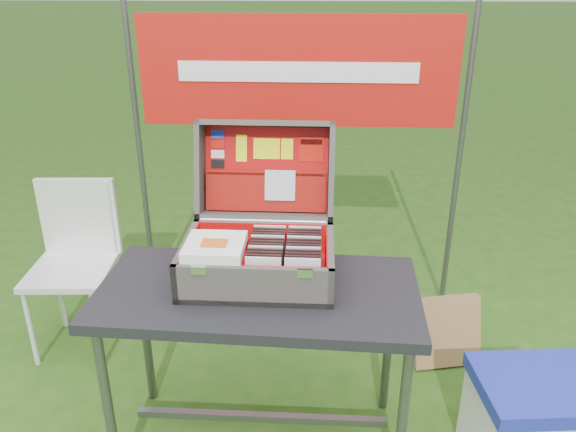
# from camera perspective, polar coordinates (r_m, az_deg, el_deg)

# --- Properties ---
(table) EXTENTS (1.17, 0.61, 0.72)m
(table) POSITION_cam_1_polar(r_m,az_deg,el_deg) (2.23, -2.87, -15.25)
(table) COLOR #242429
(table) RESTS_ON ground
(table_top) EXTENTS (1.17, 0.61, 0.04)m
(table_top) POSITION_cam_1_polar(r_m,az_deg,el_deg) (2.03, -3.06, -7.78)
(table_top) COLOR #242429
(table_top) RESTS_ON ground
(table_leg_fl) EXTENTS (0.04, 0.04, 0.68)m
(table_leg_fl) POSITION_cam_1_polar(r_m,az_deg,el_deg) (2.18, -17.78, -18.22)
(table_leg_fl) COLOR #59595B
(table_leg_fl) RESTS_ON ground
(table_leg_fr) EXTENTS (0.04, 0.04, 0.68)m
(table_leg_fr) POSITION_cam_1_polar(r_m,az_deg,el_deg) (2.08, 11.53, -19.81)
(table_leg_fr) COLOR #59595B
(table_leg_fr) RESTS_ON ground
(table_leg_bl) EXTENTS (0.04, 0.04, 0.68)m
(table_leg_bl) POSITION_cam_1_polar(r_m,az_deg,el_deg) (2.52, -14.25, -11.52)
(table_leg_bl) COLOR #59595B
(table_leg_bl) RESTS_ON ground
(table_leg_br) EXTENTS (0.04, 0.04, 0.68)m
(table_leg_br) POSITION_cam_1_polar(r_m,az_deg,el_deg) (2.43, 10.14, -12.51)
(table_leg_br) COLOR #59595B
(table_leg_br) RESTS_ON ground
(table_brace) EXTENTS (1.00, 0.03, 0.03)m
(table_brace) POSITION_cam_1_polar(r_m,az_deg,el_deg) (2.38, -2.75, -19.73)
(table_brace) COLOR #59595B
(table_brace) RESTS_ON ground
(suitcase) EXTENTS (0.55, 0.55, 0.50)m
(suitcase) POSITION_cam_1_polar(r_m,az_deg,el_deg) (2.02, -2.97, 0.67)
(suitcase) COLOR #47433E
(suitcase) RESTS_ON table
(suitcase_base_bottom) EXTENTS (0.55, 0.39, 0.02)m
(suitcase_base_bottom) POSITION_cam_1_polar(r_m,az_deg,el_deg) (2.08, -3.01, -6.10)
(suitcase_base_bottom) COLOR #47433E
(suitcase_base_bottom) RESTS_ON table_top
(suitcase_base_wall_front) EXTENTS (0.55, 0.02, 0.15)m
(suitcase_base_wall_front) POSITION_cam_1_polar(r_m,az_deg,el_deg) (1.89, -3.64, -7.20)
(suitcase_base_wall_front) COLOR #47433E
(suitcase_base_wall_front) RESTS_ON table_top
(suitcase_base_wall_back) EXTENTS (0.55, 0.02, 0.15)m
(suitcase_base_wall_back) POSITION_cam_1_polar(r_m,az_deg,el_deg) (2.21, -2.53, -2.35)
(suitcase_base_wall_back) COLOR #47433E
(suitcase_base_wall_back) RESTS_ON table_top
(suitcase_base_wall_left) EXTENTS (0.02, 0.39, 0.15)m
(suitcase_base_wall_left) POSITION_cam_1_polar(r_m,az_deg,el_deg) (2.09, -10.22, -4.32)
(suitcase_base_wall_left) COLOR #47433E
(suitcase_base_wall_left) RESTS_ON table_top
(suitcase_base_wall_right) EXTENTS (0.02, 0.39, 0.15)m
(suitcase_base_wall_right) POSITION_cam_1_polar(r_m,az_deg,el_deg) (2.04, 4.33, -4.78)
(suitcase_base_wall_right) COLOR #47433E
(suitcase_base_wall_right) RESTS_ON table_top
(suitcase_liner_floor) EXTENTS (0.50, 0.35, 0.01)m
(suitcase_liner_floor) POSITION_cam_1_polar(r_m,az_deg,el_deg) (2.07, -3.01, -5.77)
(suitcase_liner_floor) COLOR #C50407
(suitcase_liner_floor) RESTS_ON suitcase_base_bottom
(suitcase_latch_left) EXTENTS (0.05, 0.01, 0.03)m
(suitcase_latch_left) POSITION_cam_1_polar(r_m,az_deg,el_deg) (1.88, -9.08, -5.48)
(suitcase_latch_left) COLOR silver
(suitcase_latch_left) RESTS_ON suitcase_base_wall_front
(suitcase_latch_right) EXTENTS (0.05, 0.01, 0.03)m
(suitcase_latch_right) POSITION_cam_1_polar(r_m,az_deg,el_deg) (1.84, 1.74, -5.85)
(suitcase_latch_right) COLOR silver
(suitcase_latch_right) RESTS_ON suitcase_base_wall_front
(suitcase_hinge) EXTENTS (0.49, 0.02, 0.02)m
(suitcase_hinge) POSITION_cam_1_polar(r_m,az_deg,el_deg) (2.19, -2.54, -0.51)
(suitcase_hinge) COLOR silver
(suitcase_hinge) RESTS_ON suitcase_base_wall_back
(suitcase_lid_back) EXTENTS (0.55, 0.12, 0.38)m
(suitcase_lid_back) POSITION_cam_1_polar(r_m,az_deg,el_deg) (2.30, -2.16, 4.79)
(suitcase_lid_back) COLOR #47433E
(suitcase_lid_back) RESTS_ON suitcase_base_wall_back
(suitcase_lid_rim_far) EXTENTS (0.55, 0.15, 0.06)m
(suitcase_lid_rim_far) POSITION_cam_1_polar(r_m,az_deg,el_deg) (2.24, -2.26, 9.40)
(suitcase_lid_rim_far) COLOR #47433E
(suitcase_lid_rim_far) RESTS_ON suitcase_lid_back
(suitcase_lid_rim_near) EXTENTS (0.55, 0.15, 0.06)m
(suitcase_lid_rim_near) POSITION_cam_1_polar(r_m,az_deg,el_deg) (2.26, -2.35, 0.03)
(suitcase_lid_rim_near) COLOR #47433E
(suitcase_lid_rim_near) RESTS_ON suitcase_lid_back
(suitcase_lid_rim_left) EXTENTS (0.02, 0.24, 0.41)m
(suitcase_lid_rim_left) POSITION_cam_1_polar(r_m,az_deg,el_deg) (2.28, -8.89, 4.77)
(suitcase_lid_rim_left) COLOR #47433E
(suitcase_lid_rim_left) RESTS_ON suitcase_lid_back
(suitcase_lid_rim_right) EXTENTS (0.02, 0.24, 0.41)m
(suitcase_lid_rim_right) POSITION_cam_1_polar(r_m,az_deg,el_deg) (2.23, 4.42, 4.56)
(suitcase_lid_rim_right) COLOR #47433E
(suitcase_lid_rim_right) RESTS_ON suitcase_lid_back
(suitcase_lid_liner) EXTENTS (0.50, 0.10, 0.33)m
(suitcase_lid_liner) POSITION_cam_1_polar(r_m,az_deg,el_deg) (2.29, -2.19, 4.77)
(suitcase_lid_liner) COLOR #C50407
(suitcase_lid_liner) RESTS_ON suitcase_lid_back
(suitcase_liner_wall_front) EXTENTS (0.50, 0.01, 0.12)m
(suitcase_liner_wall_front) POSITION_cam_1_polar(r_m,az_deg,el_deg) (1.89, -3.60, -6.71)
(suitcase_liner_wall_front) COLOR #C50407
(suitcase_liner_wall_front) RESTS_ON suitcase_base_bottom
(suitcase_liner_wall_back) EXTENTS (0.50, 0.01, 0.12)m
(suitcase_liner_wall_back) POSITION_cam_1_polar(r_m,az_deg,el_deg) (2.19, -2.57, -2.25)
(suitcase_liner_wall_back) COLOR #C50407
(suitcase_liner_wall_back) RESTS_ON suitcase_base_bottom
(suitcase_liner_wall_left) EXTENTS (0.01, 0.35, 0.12)m
(suitcase_liner_wall_left) POSITION_cam_1_polar(r_m,az_deg,el_deg) (2.08, -9.87, -4.08)
(suitcase_liner_wall_left) COLOR #C50407
(suitcase_liner_wall_left) RESTS_ON suitcase_base_bottom
(suitcase_liner_wall_right) EXTENTS (0.01, 0.35, 0.12)m
(suitcase_liner_wall_right) POSITION_cam_1_polar(r_m,az_deg,el_deg) (2.03, 3.95, -4.50)
(suitcase_liner_wall_right) COLOR #C50407
(suitcase_liner_wall_right) RESTS_ON suitcase_base_bottom
(suitcase_lid_pocket) EXTENTS (0.48, 0.07, 0.16)m
(suitcase_lid_pocket) POSITION_cam_1_polar(r_m,az_deg,el_deg) (2.28, -2.26, 2.47)
(suitcase_lid_pocket) COLOR maroon
(suitcase_lid_pocket) RESTS_ON suitcase_lid_liner
(suitcase_pocket_edge) EXTENTS (0.47, 0.02, 0.02)m
(suitcase_pocket_edge) POSITION_cam_1_polar(r_m,az_deg,el_deg) (2.27, -2.25, 4.42)
(suitcase_pocket_edge) COLOR maroon
(suitcase_pocket_edge) RESTS_ON suitcase_lid_pocket
(suitcase_pocket_cd) EXTENTS (0.12, 0.04, 0.12)m
(suitcase_pocket_cd) POSITION_cam_1_polar(r_m,az_deg,el_deg) (2.25, -0.81, 3.14)
(suitcase_pocket_cd) COLOR silver
(suitcase_pocket_cd) RESTS_ON suitcase_lid_pocket
(lid_sticker_cc_a) EXTENTS (0.05, 0.01, 0.03)m
(lid_sticker_cc_a) POSITION_cam_1_polar(r_m,az_deg,el_deg) (2.31, -7.16, 8.25)
(lid_sticker_cc_a) COLOR #1933B2
(lid_sticker_cc_a) RESTS_ON suitcase_lid_liner
(lid_sticker_cc_b) EXTENTS (0.05, 0.01, 0.03)m
(lid_sticker_cc_b) POSITION_cam_1_polar(r_m,az_deg,el_deg) (2.31, -7.16, 7.25)
(lid_sticker_cc_b) COLOR red
(lid_sticker_cc_b) RESTS_ON suitcase_lid_liner
(lid_sticker_cc_c) EXTENTS (0.05, 0.01, 0.03)m
(lid_sticker_cc_c) POSITION_cam_1_polar(r_m,az_deg,el_deg) (2.31, -7.16, 6.26)
(lid_sticker_cc_c) COLOR white
(lid_sticker_cc_c) RESTS_ON suitcase_lid_liner
(lid_sticker_cc_d) EXTENTS (0.05, 0.01, 0.03)m
(lid_sticker_cc_d) POSITION_cam_1_polar(r_m,az_deg,el_deg) (2.31, -7.16, 5.27)
(lid_sticker_cc_d) COLOR black
(lid_sticker_cc_d) RESTS_ON suitcase_lid_liner
(lid_card_neon_tall) EXTENTS (0.04, 0.03, 0.10)m
(lid_card_neon_tall) POSITION_cam_1_polar(r_m,az_deg,el_deg) (2.29, -4.75, 6.87)
(lid_card_neon_tall) COLOR #ECF90A
(lid_card_neon_tall) RESTS_ON suitcase_lid_liner
(lid_card_neon_main) EXTENTS (0.11, 0.02, 0.08)m
(lid_card_neon_main) POSITION_cam_1_polar(r_m,az_deg,el_deg) (2.28, -2.18, 6.85)
(lid_card_neon_main) COLOR #ECF90A
(lid_card_neon_main) RESTS_ON suitcase_lid_liner
(lid_card_neon_small) EXTENTS (0.05, 0.02, 0.08)m
(lid_card_neon_small) POSITION_cam_1_polar(r_m,az_deg,el_deg) (2.27, -0.09, 6.82)
(lid_card_neon_small) COLOR #ECF90A
(lid_card_neon_small) RESTS_ON suitcase_lid_liner
(lid_sticker_band) EXTENTS (0.10, 0.03, 0.09)m
(lid_sticker_band) POSITION_cam_1_polar(r_m,az_deg,el_deg) (2.27, 2.38, 6.77)
(lid_sticker_band) COLOR red
(lid_sticker_band) RESTS_ON suitcase_lid_liner
(lid_sticker_band_bar) EXTENTS (0.09, 0.01, 0.02)m
(lid_sticker_band_bar) POSITION_cam_1_polar(r_m,az_deg,el_deg) (2.27, 2.39, 7.53)
(lid_sticker_band_bar) COLOR black
(lid_sticker_band_bar) RESTS_ON suitcase_lid_liner
(cd_left_0) EXTENTS (0.12, 0.01, 0.14)m
(cd_left_0) POSITION_cam_1_polar(r_m,az_deg,el_deg) (1.90, -2.51, -6.08)
(cd_left_0) COLOR silver
(cd_left_0) RESTS_ON suitcase_liner_floor
(cd_left_1) EXTENTS (0.12, 0.01, 0.14)m
(cd_left_1) POSITION_cam_1_polar(r_m,az_deg,el_deg) (1.92, -2.45, -5.77)
(cd_left_1) COLOR black
(cd_left_1) RESTS_ON suitcase_liner_floor
(cd_left_2) EXTENTS (0.12, 0.01, 0.14)m
(cd_left_2) POSITION_cam_1_polar(r_m,az_deg,el_deg) (1.94, -2.38, -5.46)
(cd_left_2) COLOR black
(cd_left_2) RESTS_ON suitcase_liner_floor
(cd_left_3) EXTENTS (0.12, 0.01, 0.14)m
(cd_left_3) POSITION_cam_1_polar(r_m,az_deg,el_deg) (1.96, -2.32, -5.16)
(cd_left_3) COLOR black
(cd_left_3) RESTS_ON suitcase_liner_floor
(cd_left_4) EXTENTS (0.12, 0.01, 0.14)m
(cd_left_4) POSITION_cam_1_polar(r_m,az_deg,el_deg) (1.98, -2.27, -4.86)
(cd_left_4) COLOR silver
(cd_left_4) RESTS_ON suitcase_liner_floor
(cd_left_5) EXTENTS (0.12, 0.01, 0.14)m
(cd_left_5) POSITION_cam_1_polar(r_m,az_deg,el_deg) (2.00, -2.21, -4.57)
(cd_left_5) COLOR black
(cd_left_5) RESTS_ON suitcase_liner_floor
(cd_left_6) EXTENTS (0.12, 0.01, 0.14)m
(cd_left_6) POSITION_cam_1_polar(r_m,az_deg,el_deg) (2.02, -2.15, -4.29)
(cd_left_6) COLOR black
(cd_left_6) RESTS_ON suitcase_liner_floor
(cd_left_7) EXTENTS (0.12, 0.01, 0.14)m
(cd_left_7) POSITION_cam_1_polar(r_m,az_deg,el_deg) (2.03, -2.09, -4.01)
(cd_left_7) COLOR black
(cd_left_7) RESTS_ON suitcase_liner_floor
(cd_left_8) EXTENTS (0.12, 0.01, 0.14)m
(cd_left_8) POSITION_cam_1_polar(r_m,az_deg,el_deg) (2.05, -2.04, -3.73)
(cd_left_8) COLOR silver
(cd_left_8) RESTS_ON suitcase_liner_floor
(cd_left_9) EXTENTS (0.12, 0.01, 0.14)m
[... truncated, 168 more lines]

